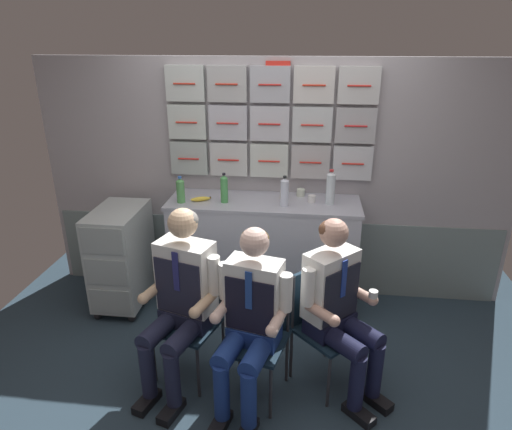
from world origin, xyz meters
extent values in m
cube|color=#283946|center=(0.00, 0.00, -0.02)|extent=(4.80, 4.80, 0.04)
cube|color=#ABA6AB|center=(0.00, 1.38, 1.07)|extent=(4.20, 0.06, 2.15)
cube|color=gray|center=(0.00, 1.34, 0.36)|extent=(4.12, 0.01, 0.72)
cube|color=#ABB7B3|center=(-0.75, 1.32, 1.29)|extent=(0.33, 0.06, 0.29)
cylinder|color=red|center=(-0.75, 1.28, 1.29)|extent=(0.19, 0.01, 0.01)
cube|color=silver|center=(-0.39, 1.32, 1.29)|extent=(0.33, 0.06, 0.29)
cylinder|color=red|center=(-0.39, 1.28, 1.29)|extent=(0.19, 0.01, 0.01)
cube|color=silver|center=(-0.03, 1.32, 1.29)|extent=(0.33, 0.06, 0.29)
cylinder|color=red|center=(-0.03, 1.28, 1.29)|extent=(0.19, 0.01, 0.01)
cube|color=#B2AFB0|center=(0.32, 1.32, 1.29)|extent=(0.33, 0.06, 0.29)
cylinder|color=red|center=(0.32, 1.28, 1.29)|extent=(0.19, 0.01, 0.01)
cube|color=silver|center=(0.68, 1.32, 1.29)|extent=(0.33, 0.06, 0.29)
cylinder|color=red|center=(0.68, 1.28, 1.29)|extent=(0.19, 0.01, 0.01)
cube|color=silver|center=(-0.75, 1.32, 1.61)|extent=(0.33, 0.06, 0.29)
cylinder|color=red|center=(-0.75, 1.28, 1.61)|extent=(0.19, 0.01, 0.01)
cube|color=silver|center=(-0.39, 1.32, 1.61)|extent=(0.33, 0.06, 0.29)
cylinder|color=red|center=(-0.39, 1.28, 1.61)|extent=(0.19, 0.01, 0.01)
cube|color=silver|center=(-0.03, 1.32, 1.61)|extent=(0.33, 0.06, 0.29)
cylinder|color=red|center=(-0.03, 1.28, 1.61)|extent=(0.19, 0.01, 0.01)
cube|color=silver|center=(0.32, 1.32, 1.61)|extent=(0.33, 0.06, 0.29)
cylinder|color=red|center=(0.32, 1.28, 1.61)|extent=(0.19, 0.01, 0.01)
cube|color=#AEADB1|center=(0.68, 1.32, 1.61)|extent=(0.33, 0.06, 0.29)
cylinder|color=red|center=(0.68, 1.28, 1.61)|extent=(0.19, 0.01, 0.01)
cube|color=silver|center=(-0.75, 1.32, 1.93)|extent=(0.33, 0.06, 0.29)
cylinder|color=red|center=(-0.75, 1.28, 1.93)|extent=(0.19, 0.01, 0.01)
cube|color=#B5B7B7|center=(-0.39, 1.32, 1.93)|extent=(0.33, 0.06, 0.29)
cylinder|color=red|center=(-0.39, 1.28, 1.93)|extent=(0.19, 0.01, 0.01)
cube|color=#B1B4BD|center=(-0.03, 1.32, 1.93)|extent=(0.33, 0.06, 0.29)
cylinder|color=red|center=(-0.03, 1.28, 1.93)|extent=(0.19, 0.01, 0.01)
cube|color=silver|center=(0.32, 1.32, 1.93)|extent=(0.33, 0.06, 0.29)
cylinder|color=red|center=(0.32, 1.28, 1.93)|extent=(0.19, 0.01, 0.01)
cube|color=silver|center=(0.68, 1.32, 1.93)|extent=(0.33, 0.06, 0.29)
cylinder|color=red|center=(0.68, 1.28, 1.93)|extent=(0.19, 0.01, 0.01)
cube|color=red|center=(0.03, 1.33, 2.09)|extent=(0.20, 0.02, 0.05)
cube|color=#B7BAC9|center=(-0.06, 1.09, 0.48)|extent=(1.60, 0.52, 0.97)
cube|color=#A8AAB9|center=(-0.06, 1.09, 0.98)|extent=(1.63, 0.53, 0.03)
sphere|color=black|center=(-1.46, 0.65, 0.04)|extent=(0.07, 0.07, 0.07)
sphere|color=black|center=(-1.15, 0.65, 0.04)|extent=(0.07, 0.07, 0.07)
sphere|color=black|center=(-1.46, 1.20, 0.04)|extent=(0.07, 0.07, 0.07)
sphere|color=black|center=(-1.15, 1.20, 0.04)|extent=(0.07, 0.07, 0.07)
cube|color=silver|center=(-1.31, 0.92, 0.50)|extent=(0.40, 0.64, 0.85)
cube|color=#A4AFAE|center=(-1.31, 0.60, 0.21)|extent=(0.35, 0.01, 0.23)
cube|color=#A4AFAE|center=(-1.31, 0.60, 0.50)|extent=(0.35, 0.01, 0.23)
cube|color=#A4AFAE|center=(-1.31, 0.60, 0.78)|extent=(0.35, 0.01, 0.23)
cylinder|color=#28282D|center=(-1.31, 0.62, 0.90)|extent=(0.32, 0.02, 0.02)
cylinder|color=#2D2D33|center=(-0.71, -0.03, 0.20)|extent=(0.02, 0.02, 0.41)
cylinder|color=#2D2D33|center=(-0.37, -0.14, 0.20)|extent=(0.02, 0.02, 0.41)
cylinder|color=#2D2D33|center=(-0.61, 0.32, 0.20)|extent=(0.02, 0.02, 0.41)
cylinder|color=#2D2D33|center=(-0.26, 0.21, 0.20)|extent=(0.02, 0.02, 0.41)
cube|color=#132534|center=(-0.49, 0.09, 0.42)|extent=(0.50, 0.50, 0.02)
cube|color=#132534|center=(-0.43, 0.27, 0.63)|extent=(0.36, 0.14, 0.40)
cylinder|color=#2D2D33|center=(-0.61, 0.32, 0.63)|extent=(0.02, 0.02, 0.40)
cylinder|color=#2D2D33|center=(-0.26, 0.21, 0.63)|extent=(0.02, 0.02, 0.40)
cube|color=black|center=(-0.70, -0.26, 0.03)|extent=(0.15, 0.24, 0.06)
cube|color=black|center=(-0.51, -0.32, 0.03)|extent=(0.15, 0.24, 0.06)
cylinder|color=#1C1F37|center=(-0.69, -0.22, 0.26)|extent=(0.10, 0.10, 0.40)
cylinder|color=#1C1F37|center=(-0.50, -0.28, 0.26)|extent=(0.10, 0.10, 0.40)
cylinder|color=#1C1F37|center=(-0.63, -0.05, 0.48)|extent=(0.24, 0.41, 0.13)
cylinder|color=#1C1F37|center=(-0.45, -0.11, 0.48)|extent=(0.24, 0.41, 0.13)
cube|color=#1C1F37|center=(-0.49, 0.09, 0.49)|extent=(0.40, 0.30, 0.12)
cube|color=white|center=(-0.48, 0.11, 0.80)|extent=(0.42, 0.31, 0.50)
cube|color=#212235|center=(-0.51, 0.01, 0.76)|extent=(0.33, 0.11, 0.40)
cube|color=navy|center=(-0.52, 0.00, 0.89)|extent=(0.04, 0.02, 0.28)
cylinder|color=white|center=(-0.69, 0.17, 0.85)|extent=(0.08, 0.08, 0.27)
cylinder|color=#DAB48D|center=(-0.70, 0.06, 0.70)|extent=(0.14, 0.26, 0.07)
sphere|color=#DAB48D|center=(-0.74, -0.05, 0.70)|extent=(0.08, 0.08, 0.08)
cylinder|color=white|center=(-0.28, 0.05, 0.85)|extent=(0.08, 0.08, 0.27)
cylinder|color=#DAB48D|center=(-0.33, -0.06, 0.70)|extent=(0.14, 0.26, 0.07)
sphere|color=#DAB48D|center=(-0.36, -0.16, 0.70)|extent=(0.08, 0.08, 0.08)
sphere|color=#DAB48D|center=(-0.48, 0.11, 1.18)|extent=(0.20, 0.20, 0.20)
ellipsoid|color=gray|center=(-0.48, 0.12, 1.20)|extent=(0.24, 0.23, 0.14)
cylinder|color=#2D2D33|center=(-0.22, -0.18, 0.20)|extent=(0.02, 0.02, 0.41)
cylinder|color=#2D2D33|center=(0.13, -0.27, 0.20)|extent=(0.02, 0.02, 0.41)
cylinder|color=#2D2D33|center=(-0.14, 0.17, 0.20)|extent=(0.02, 0.02, 0.41)
cylinder|color=#2D2D33|center=(0.21, 0.08, 0.20)|extent=(0.02, 0.02, 0.41)
cube|color=#132534|center=(0.00, -0.05, 0.42)|extent=(0.48, 0.48, 0.02)
cube|color=#132534|center=(0.04, 0.14, 0.63)|extent=(0.36, 0.11, 0.40)
cylinder|color=#2D2D33|center=(-0.14, 0.17, 0.63)|extent=(0.02, 0.02, 0.40)
cylinder|color=#2D2D33|center=(0.21, 0.08, 0.63)|extent=(0.02, 0.02, 0.40)
cube|color=black|center=(-0.18, -0.39, 0.03)|extent=(0.14, 0.23, 0.06)
cylinder|color=navy|center=(-0.17, -0.35, 0.26)|extent=(0.10, 0.10, 0.40)
cylinder|color=navy|center=(0.01, -0.39, 0.26)|extent=(0.10, 0.10, 0.40)
cylinder|color=navy|center=(-0.13, -0.19, 0.48)|extent=(0.21, 0.39, 0.13)
cylinder|color=navy|center=(0.05, -0.23, 0.48)|extent=(0.21, 0.39, 0.13)
cube|color=navy|center=(0.00, -0.05, 0.49)|extent=(0.36, 0.27, 0.12)
cube|color=white|center=(0.00, -0.03, 0.78)|extent=(0.38, 0.27, 0.46)
cube|color=black|center=(-0.02, -0.13, 0.74)|extent=(0.31, 0.09, 0.37)
cube|color=navy|center=(-0.02, -0.13, 0.86)|extent=(0.04, 0.02, 0.26)
cylinder|color=white|center=(-0.20, 0.02, 0.83)|extent=(0.08, 0.08, 0.25)
cylinder|color=beige|center=(-0.20, -0.09, 0.68)|extent=(0.12, 0.24, 0.07)
sphere|color=beige|center=(-0.23, -0.19, 0.68)|extent=(0.08, 0.08, 0.08)
cylinder|color=white|center=(0.20, -0.08, 0.83)|extent=(0.08, 0.08, 0.25)
cylinder|color=beige|center=(0.16, -0.17, 0.68)|extent=(0.12, 0.24, 0.07)
sphere|color=beige|center=(0.13, -0.27, 0.68)|extent=(0.08, 0.08, 0.08)
sphere|color=beige|center=(0.00, -0.03, 1.14)|extent=(0.18, 0.18, 0.18)
ellipsoid|color=brown|center=(0.00, -0.02, 1.16)|extent=(0.21, 0.20, 0.13)
cylinder|color=#2D2D33|center=(0.50, -0.12, 0.20)|extent=(0.02, 0.02, 0.41)
cylinder|color=#2D2D33|center=(0.75, 0.13, 0.20)|extent=(0.02, 0.02, 0.41)
cylinder|color=#2D2D33|center=(0.24, 0.13, 0.20)|extent=(0.02, 0.02, 0.41)
cylinder|color=#2D2D33|center=(0.50, 0.39, 0.20)|extent=(0.02, 0.02, 0.41)
cube|color=#132534|center=(0.50, 0.13, 0.42)|extent=(0.57, 0.57, 0.02)
cube|color=#132534|center=(0.36, 0.27, 0.63)|extent=(0.28, 0.28, 0.40)
cylinder|color=#2D2D33|center=(0.24, 0.13, 0.63)|extent=(0.02, 0.02, 0.40)
cylinder|color=#2D2D33|center=(0.50, 0.39, 0.63)|extent=(0.02, 0.02, 0.40)
cube|color=black|center=(0.70, -0.20, 0.03)|extent=(0.22, 0.22, 0.06)
cube|color=black|center=(0.83, -0.07, 0.03)|extent=(0.22, 0.22, 0.06)
cylinder|color=#151732|center=(0.67, -0.17, 0.26)|extent=(0.10, 0.10, 0.40)
cylinder|color=#151732|center=(0.80, -0.04, 0.26)|extent=(0.10, 0.10, 0.40)
cylinder|color=#151732|center=(0.55, -0.05, 0.48)|extent=(0.36, 0.35, 0.13)
cylinder|color=#151732|center=(0.68, 0.08, 0.48)|extent=(0.36, 0.35, 0.13)
cube|color=#151732|center=(0.50, 0.13, 0.49)|extent=(0.38, 0.38, 0.12)
cube|color=white|center=(0.48, 0.15, 0.78)|extent=(0.39, 0.39, 0.47)
cube|color=black|center=(0.55, 0.07, 0.74)|extent=(0.24, 0.24, 0.38)
cube|color=navy|center=(0.56, 0.07, 0.87)|extent=(0.04, 0.04, 0.26)
cylinder|color=white|center=(0.34, 0.00, 0.83)|extent=(0.08, 0.08, 0.25)
cylinder|color=tan|center=(0.43, -0.06, 0.69)|extent=(0.21, 0.21, 0.07)
sphere|color=tan|center=(0.50, -0.13, 0.69)|extent=(0.08, 0.08, 0.08)
cylinder|color=white|center=(0.63, 0.29, 0.83)|extent=(0.08, 0.08, 0.25)
cylinder|color=tan|center=(0.69, 0.20, 0.69)|extent=(0.21, 0.21, 0.07)
sphere|color=tan|center=(0.76, 0.13, 0.69)|extent=(0.08, 0.08, 0.08)
cylinder|color=silver|center=(0.76, 0.13, 0.73)|extent=(0.06, 0.06, 0.06)
sphere|color=tan|center=(0.48, 0.15, 1.15)|extent=(0.19, 0.19, 0.19)
ellipsoid|color=brown|center=(0.47, 0.16, 1.17)|extent=(0.25, 0.25, 0.13)
cylinder|color=#52A054|center=(-0.75, 0.98, 1.09)|extent=(0.07, 0.07, 0.18)
cone|color=#52A054|center=(-0.75, 0.98, 1.19)|extent=(0.07, 0.07, 0.02)
cylinder|color=blue|center=(-0.75, 0.98, 1.22)|extent=(0.03, 0.03, 0.02)
cylinder|color=#469A4F|center=(-0.38, 1.02, 1.10)|extent=(0.06, 0.06, 0.21)
cone|color=#469A4F|center=(-0.38, 1.02, 1.22)|extent=(0.06, 0.06, 0.02)
cylinder|color=black|center=(-0.38, 1.02, 1.24)|extent=(0.03, 0.03, 0.02)
cylinder|color=silver|center=(0.12, 1.00, 1.10)|extent=(0.07, 0.07, 0.21)
cone|color=silver|center=(0.12, 1.00, 1.22)|extent=(0.07, 0.07, 0.02)
cylinder|color=black|center=(0.12, 1.00, 1.25)|extent=(0.03, 0.03, 0.02)
cylinder|color=silver|center=(0.50, 1.09, 1.12)|extent=(0.07, 0.07, 0.25)
cone|color=silver|center=(0.50, 1.09, 1.26)|extent=(0.07, 0.07, 0.02)
cylinder|color=red|center=(0.50, 1.09, 1.29)|extent=(0.03, 0.03, 0.02)
cylinder|color=tan|center=(0.11, 1.18, 1.03)|extent=(0.07, 0.07, 0.07)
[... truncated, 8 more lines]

